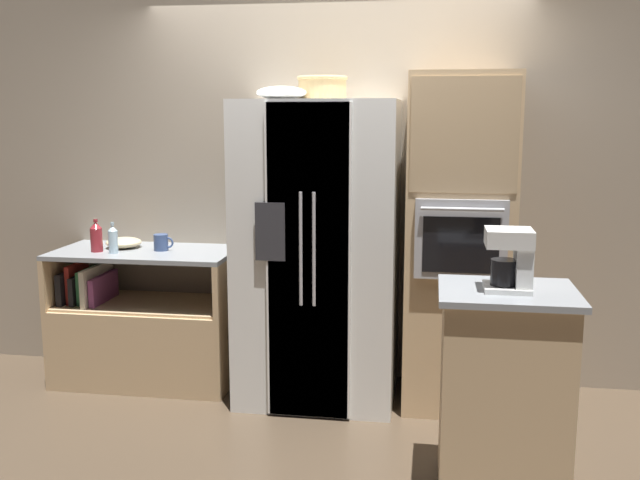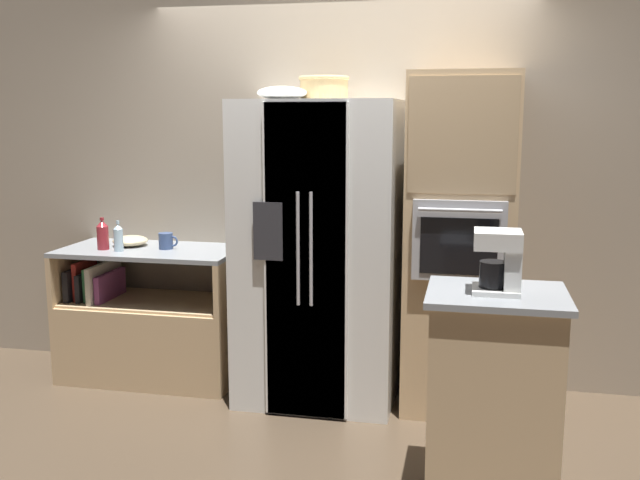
{
  "view_description": "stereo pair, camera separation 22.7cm",
  "coord_description": "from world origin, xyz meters",
  "views": [
    {
      "loc": [
        0.65,
        -4.24,
        1.79
      ],
      "look_at": [
        -0.02,
        -0.01,
        1.03
      ],
      "focal_mm": 40.0,
      "sensor_mm": 36.0,
      "label": 1
    },
    {
      "loc": [
        0.87,
        -4.19,
        1.79
      ],
      "look_at": [
        -0.02,
        -0.01,
        1.03
      ],
      "focal_mm": 40.0,
      "sensor_mm": 36.0,
      "label": 2
    }
  ],
  "objects": [
    {
      "name": "refrigerator",
      "position": [
        -0.04,
        0.08,
        0.94
      ],
      "size": [
        0.97,
        0.81,
        1.87
      ],
      "color": "white",
      "rests_on": "ground_plane"
    },
    {
      "name": "wall_back",
      "position": [
        0.0,
        0.5,
        1.4
      ],
      "size": [
        12.0,
        0.06,
        2.8
      ],
      "color": "tan",
      "rests_on": "ground_plane"
    },
    {
      "name": "wall_oven",
      "position": [
        0.81,
        0.13,
        1.02
      ],
      "size": [
        0.63,
        0.74,
        2.03
      ],
      "color": "tan",
      "rests_on": "ground_plane"
    },
    {
      "name": "mug",
      "position": [
        -1.11,
        0.17,
        0.95
      ],
      "size": [
        0.13,
        0.09,
        0.11
      ],
      "color": "#384C7A",
      "rests_on": "counter_left"
    },
    {
      "name": "wicker_basket",
      "position": [
        -0.04,
        0.18,
        1.95
      ],
      "size": [
        0.31,
        0.31,
        0.14
      ],
      "color": "tan",
      "rests_on": "refrigerator"
    },
    {
      "name": "ground_plane",
      "position": [
        0.0,
        0.0,
        0.0
      ],
      "size": [
        20.0,
        20.0,
        0.0
      ],
      "primitive_type": "plane",
      "color": "#4C3D2D"
    },
    {
      "name": "fruit_bowl",
      "position": [
        -0.26,
        0.01,
        1.91
      ],
      "size": [
        0.3,
        0.3,
        0.08
      ],
      "color": "white",
      "rests_on": "refrigerator"
    },
    {
      "name": "mixing_bowl",
      "position": [
        -1.4,
        0.23,
        0.93
      ],
      "size": [
        0.24,
        0.24,
        0.07
      ],
      "color": "beige",
      "rests_on": "counter_left"
    },
    {
      "name": "counter_left",
      "position": [
        -1.25,
        0.16,
        0.33
      ],
      "size": [
        1.19,
        0.62,
        0.9
      ],
      "color": "tan",
      "rests_on": "ground_plane"
    },
    {
      "name": "bottle_tall",
      "position": [
        -1.52,
        0.07,
        1.0
      ],
      "size": [
        0.08,
        0.08,
        0.22
      ],
      "color": "maroon",
      "rests_on": "counter_left"
    },
    {
      "name": "coffee_maker",
      "position": [
        1.02,
        -0.99,
        1.15
      ],
      "size": [
        0.21,
        0.2,
        0.28
      ],
      "color": "white",
      "rests_on": "island_counter"
    },
    {
      "name": "bottle_short",
      "position": [
        -1.39,
        0.03,
        0.99
      ],
      "size": [
        0.06,
        0.06,
        0.2
      ],
      "color": "silver",
      "rests_on": "counter_left"
    },
    {
      "name": "island_counter",
      "position": [
        1.0,
        -0.97,
        0.5
      ],
      "size": [
        0.63,
        0.55,
        1.0
      ],
      "color": "tan",
      "rests_on": "ground_plane"
    }
  ]
}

